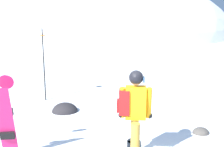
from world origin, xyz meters
TOP-DOWN VIEW (x-y plane):
  - ridge_peak_main at (-1.50, 32.84)m, footprint 39.31×35.38m
  - snowboarder_main at (0.10, 0.60)m, footprint 0.65×1.82m
  - spare_snowboard at (-2.17, 0.86)m, footprint 0.28×0.49m
  - piste_marker_near at (-1.93, 4.49)m, footprint 0.20×0.20m
  - rock_dark at (1.86, 1.62)m, footprint 0.38×0.33m
  - rock_mid at (-1.28, 3.39)m, footprint 0.71×0.60m

SIDE VIEW (x-z plane):
  - ridge_peak_main at x=-1.50m, z-range -7.46..7.46m
  - rock_dark at x=1.86m, z-range -0.13..0.13m
  - rock_mid at x=-1.28m, z-range -0.25..0.25m
  - spare_snowboard at x=-2.17m, z-range 0.01..1.61m
  - snowboarder_main at x=0.10m, z-range 0.06..1.78m
  - piste_marker_near at x=-1.93m, z-range 0.15..2.42m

